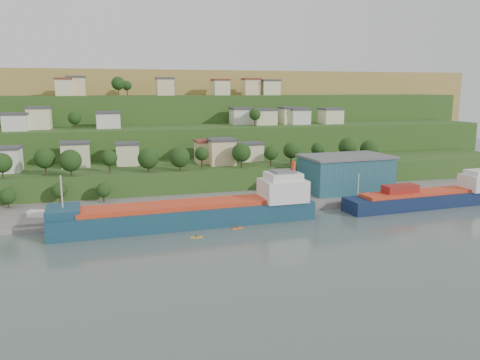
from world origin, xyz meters
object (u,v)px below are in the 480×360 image
object	(u,v)px
cargo_ship_near	(196,214)
warehouse	(345,173)
caravan	(38,215)
cargo_ship_far	(430,199)
kayak_orange	(238,228)

from	to	relation	value
cargo_ship_near	warehouse	distance (m)	62.35
cargo_ship_near	caravan	xyz separation A→B (m)	(-43.36, 13.18, -0.55)
cargo_ship_near	warehouse	xyz separation A→B (m)	(58.26, 21.56, 5.39)
cargo_ship_near	caravan	bearing A→B (deg)	160.69
cargo_ship_far	warehouse	world-z (taller)	warehouse
cargo_ship_far	kayak_orange	xyz separation A→B (m)	(-67.81, -7.35, -2.18)
warehouse	kayak_orange	world-z (taller)	warehouse
cargo_ship_near	kayak_orange	size ratio (longest dim) A/B	21.48
cargo_ship_far	warehouse	bearing A→B (deg)	129.69
cargo_ship_near	cargo_ship_far	size ratio (longest dim) A/B	1.31
cargo_ship_far	warehouse	size ratio (longest dim) A/B	1.79
cargo_ship_near	caravan	size ratio (longest dim) A/B	13.44
warehouse	caravan	bearing A→B (deg)	-178.56
cargo_ship_near	kayak_orange	bearing A→B (deg)	-36.85
cargo_ship_near	cargo_ship_far	bearing A→B (deg)	-2.20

